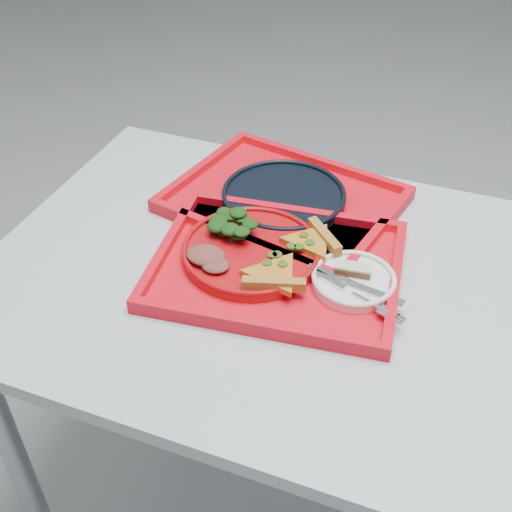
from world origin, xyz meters
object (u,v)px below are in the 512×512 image
Objects in this scene: navy_plate at (284,197)px; dessert_bar at (353,269)px; tray_far at (284,203)px; dinner_plate at (251,253)px; tray_main at (277,269)px.

dessert_bar is (0.20, -0.19, 0.02)m from navy_plate.
dessert_bar is (0.20, -0.19, 0.03)m from tray_far.
dinner_plate is 0.20m from navy_plate.
navy_plate is (0.00, 0.00, 0.01)m from tray_far.
dinner_plate is at bearing -89.09° from navy_plate.
dinner_plate is 3.88× the size of dessert_bar.
tray_main is at bearing -74.34° from navy_plate.
dinner_plate is at bearing 163.22° from tray_main.
navy_plate is at bearing 90.91° from dinner_plate.
tray_main is 6.72× the size of dessert_bar.
navy_plate is at bearing 0.00° from tray_far.
tray_far is at bearing 129.15° from dessert_bar.
tray_main and tray_far have the same top height.
navy_plate is 0.28m from dessert_bar.
dessert_bar reaches higher than dinner_plate.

